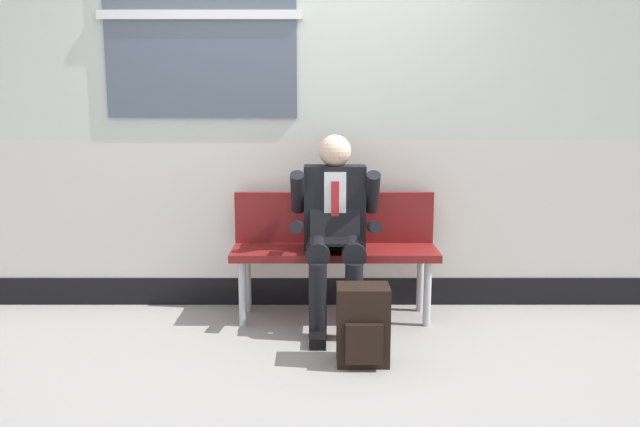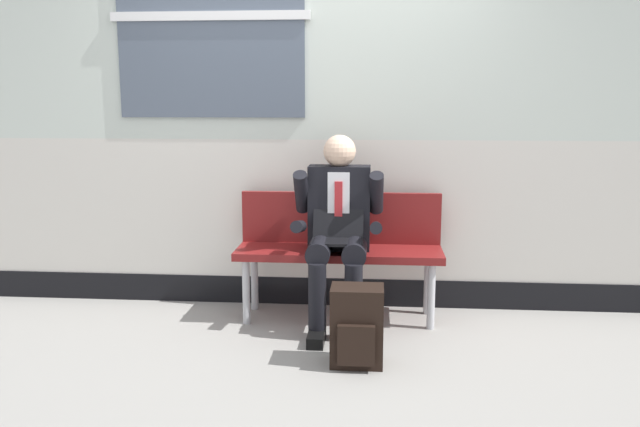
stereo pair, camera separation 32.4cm
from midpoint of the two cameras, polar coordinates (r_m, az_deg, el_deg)
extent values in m
plane|color=gray|center=(4.21, -3.77, -10.40)|extent=(18.00, 18.00, 0.00)
cube|color=beige|center=(4.67, -3.32, 0.41)|extent=(5.46, 0.12, 0.98)
cube|color=black|center=(4.80, -3.24, -6.54)|extent=(5.46, 0.14, 0.20)
cube|color=#4C5666|center=(4.65, -12.23, 16.46)|extent=(1.29, 0.02, 1.35)
cube|color=silver|center=(4.64, -12.26, 16.47)|extent=(1.37, 0.03, 0.06)
cube|color=maroon|center=(4.36, -0.68, -3.37)|extent=(1.36, 0.42, 0.05)
cube|color=maroon|center=(4.50, -0.65, -0.36)|extent=(1.36, 0.04, 0.35)
cylinder|color=#B7B7BC|center=(4.33, -8.69, -6.88)|extent=(0.05, 0.05, 0.43)
cylinder|color=#B7B7BC|center=(4.61, -8.12, -5.80)|extent=(0.05, 0.05, 0.43)
cylinder|color=#B7B7BC|center=(4.31, 7.33, -6.92)|extent=(0.05, 0.05, 0.43)
cylinder|color=#B7B7BC|center=(4.60, 6.87, -5.83)|extent=(0.05, 0.05, 0.43)
cylinder|color=black|center=(4.14, -2.24, -3.10)|extent=(0.15, 0.40, 0.15)
cylinder|color=black|center=(4.04, -2.33, -7.66)|extent=(0.11, 0.11, 0.48)
cube|color=black|center=(4.05, -2.35, -10.68)|extent=(0.10, 0.26, 0.07)
cylinder|color=black|center=(4.14, 0.80, -3.11)|extent=(0.15, 0.40, 0.15)
cylinder|color=black|center=(4.03, 0.82, -7.67)|extent=(0.11, 0.11, 0.48)
cube|color=black|center=(4.04, 0.82, -10.70)|extent=(0.10, 0.26, 0.07)
cube|color=black|center=(4.30, -0.68, 0.52)|extent=(0.40, 0.18, 0.55)
cube|color=silver|center=(4.20, -0.71, 0.97)|extent=(0.14, 0.01, 0.39)
cube|color=#B22328|center=(4.20, -0.71, 0.55)|extent=(0.05, 0.01, 0.33)
sphere|color=beige|center=(4.26, -0.69, 5.43)|extent=(0.21, 0.21, 0.21)
cylinder|color=black|center=(4.23, -3.96, 1.83)|extent=(0.09, 0.25, 0.30)
cylinder|color=black|center=(4.09, -4.10, -1.18)|extent=(0.08, 0.27, 0.12)
cylinder|color=black|center=(4.22, 2.56, 1.83)|extent=(0.09, 0.25, 0.30)
cylinder|color=black|center=(4.08, 2.64, -1.19)|extent=(0.08, 0.27, 0.12)
cube|color=black|center=(4.10, -0.73, -2.45)|extent=(0.32, 0.22, 0.02)
cube|color=black|center=(4.21, -0.71, -0.61)|extent=(0.32, 0.08, 0.21)
cube|color=black|center=(3.70, 1.38, -9.61)|extent=(0.29, 0.21, 0.44)
cube|color=black|center=(3.61, 1.42, -11.28)|extent=(0.20, 0.04, 0.22)
camera|label=1|loc=(0.16, -92.26, -0.40)|focal=36.98mm
camera|label=2|loc=(0.16, 87.74, 0.40)|focal=36.98mm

